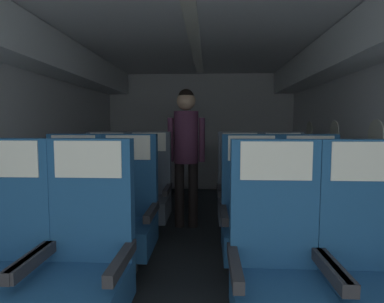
% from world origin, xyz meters
% --- Properties ---
extents(ground, '(3.62, 6.04, 0.02)m').
position_xyz_m(ground, '(0.00, 2.82, -0.01)').
color(ground, '#23282D').
extents(fuselage_shell, '(3.50, 5.69, 2.16)m').
position_xyz_m(fuselage_shell, '(0.00, 3.07, 1.57)').
color(fuselage_shell, silver).
rests_on(fuselage_shell, ground).
extents(seat_a_left_aisle, '(0.49, 0.52, 1.12)m').
position_xyz_m(seat_a_left_aisle, '(-0.49, 1.45, 0.46)').
color(seat_a_left_aisle, '#38383D').
rests_on(seat_a_left_aisle, ground).
extents(seat_a_right_aisle, '(0.49, 0.52, 1.12)m').
position_xyz_m(seat_a_right_aisle, '(0.96, 1.43, 0.46)').
color(seat_a_right_aisle, '#38383D').
rests_on(seat_a_right_aisle, ground).
extents(seat_a_right_window, '(0.49, 0.52, 1.12)m').
position_xyz_m(seat_a_right_window, '(0.50, 1.43, 0.46)').
color(seat_a_right_window, '#38383D').
rests_on(seat_a_right_window, ground).
extents(seat_b_left_window, '(0.49, 0.52, 1.12)m').
position_xyz_m(seat_b_left_window, '(-0.95, 2.32, 0.46)').
color(seat_b_left_window, '#38383D').
rests_on(seat_b_left_window, ground).
extents(seat_b_left_aisle, '(0.49, 0.52, 1.12)m').
position_xyz_m(seat_b_left_aisle, '(-0.50, 2.33, 0.46)').
color(seat_b_left_aisle, '#38383D').
rests_on(seat_b_left_aisle, ground).
extents(seat_b_right_aisle, '(0.49, 0.52, 1.12)m').
position_xyz_m(seat_b_right_aisle, '(0.95, 2.30, 0.46)').
color(seat_b_right_aisle, '#38383D').
rests_on(seat_b_right_aisle, ground).
extents(seat_b_right_window, '(0.49, 0.52, 1.12)m').
position_xyz_m(seat_b_right_window, '(0.49, 2.30, 0.46)').
color(seat_b_right_window, '#38383D').
rests_on(seat_b_right_window, ground).
extents(seat_c_left_window, '(0.49, 0.52, 1.12)m').
position_xyz_m(seat_c_left_window, '(-0.96, 3.17, 0.46)').
color(seat_c_left_window, '#38383D').
rests_on(seat_c_left_window, ground).
extents(seat_c_left_aisle, '(0.49, 0.52, 1.12)m').
position_xyz_m(seat_c_left_aisle, '(-0.49, 3.17, 0.46)').
color(seat_c_left_aisle, '#38383D').
rests_on(seat_c_left_aisle, ground).
extents(seat_c_right_aisle, '(0.49, 0.52, 1.12)m').
position_xyz_m(seat_c_right_aisle, '(0.94, 3.18, 0.46)').
color(seat_c_right_aisle, '#38383D').
rests_on(seat_c_right_aisle, ground).
extents(seat_c_right_window, '(0.49, 0.52, 1.12)m').
position_xyz_m(seat_c_right_window, '(0.49, 3.17, 0.46)').
color(seat_c_right_window, '#38383D').
rests_on(seat_c_right_window, ground).
extents(flight_attendant, '(0.43, 0.28, 1.59)m').
position_xyz_m(flight_attendant, '(-0.10, 3.48, 0.98)').
color(flight_attendant, black).
rests_on(flight_attendant, ground).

